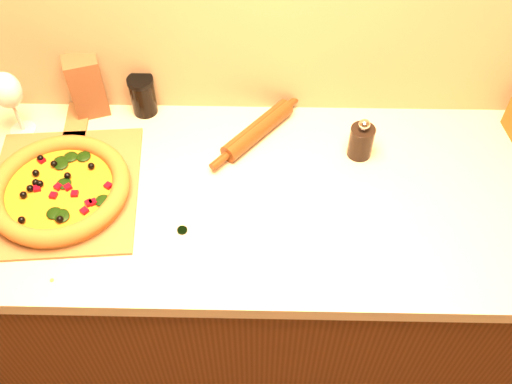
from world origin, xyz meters
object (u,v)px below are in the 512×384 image
object	(u,v)px
pizza_peel	(65,185)
dark_jar	(143,95)
rolling_pin	(258,130)
pizza	(59,189)
pepper_grinder	(361,141)
wine_glass	(7,92)

from	to	relation	value
pizza_peel	dark_jar	xyz separation A→B (m)	(0.17, 0.29, 0.06)
pizza_peel	rolling_pin	size ratio (longest dim) A/B	1.98
pizza_peel	pizza	size ratio (longest dim) A/B	1.65
pepper_grinder	rolling_pin	size ratio (longest dim) A/B	0.42
rolling_pin	wine_glass	xyz separation A→B (m)	(-0.67, 0.01, 0.12)
dark_jar	pepper_grinder	bearing A→B (deg)	-14.66
rolling_pin	wine_glass	size ratio (longest dim) A/B	1.48
pepper_grinder	dark_jar	bearing A→B (deg)	165.34
pizza_peel	pizza	bearing A→B (deg)	-92.61
pizza	dark_jar	bearing A→B (deg)	62.68
pizza_peel	rolling_pin	distance (m)	0.54
pizza_peel	wine_glass	world-z (taller)	wine_glass
pizza_peel	rolling_pin	world-z (taller)	rolling_pin
pizza	pepper_grinder	distance (m)	0.79
wine_glass	dark_jar	size ratio (longest dim) A/B	1.68
pizza	rolling_pin	distance (m)	0.55
rolling_pin	dark_jar	distance (m)	0.35
rolling_pin	dark_jar	xyz separation A→B (m)	(-0.33, 0.10, 0.04)
pizza_peel	pepper_grinder	xyz separation A→B (m)	(0.78, 0.13, 0.05)
wine_glass	pepper_grinder	bearing A→B (deg)	-4.36
pizza	wine_glass	world-z (taller)	wine_glass
pizza	wine_glass	size ratio (longest dim) A/B	1.78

